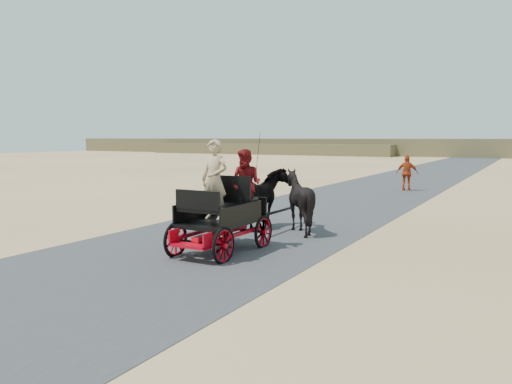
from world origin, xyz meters
The scene contains 10 objects.
ground centered at (0.00, 0.00, 0.00)m, with size 140.00×140.00×0.00m, color tan.
road centered at (0.00, 0.00, 0.01)m, with size 6.00×140.00×0.01m, color #38383A.
ridge_far centered at (0.00, 62.00, 1.20)m, with size 140.00×6.00×2.40m, color brown.
ridge_near centered at (-30.00, 58.00, 0.80)m, with size 40.00×4.00×1.60m, color brown.
carriage centered at (0.69, -0.37, 0.36)m, with size 1.30×2.40×0.72m, color black, non-canonical shape.
horse_left centered at (0.14, 2.63, 0.85)m, with size 0.91×2.01×1.70m, color black.
horse_right centered at (1.24, 2.63, 0.85)m, with size 1.37×1.54×1.70m, color black.
driver_man centered at (0.49, -0.32, 1.62)m, with size 0.66×0.43×1.80m, color tan.
passenger_woman centered at (0.99, 0.23, 1.51)m, with size 0.77×0.60×1.58m, color #660C0F.
pedestrian centered at (1.37, 14.88, 0.86)m, with size 1.01×0.42×1.73m, color #A83713.
Camera 1 is at (6.80, -9.61, 2.56)m, focal length 35.00 mm.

